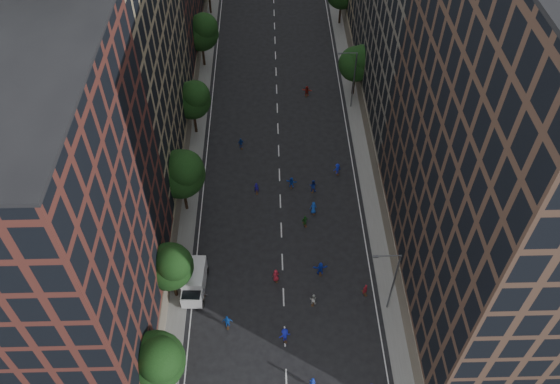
{
  "coord_description": "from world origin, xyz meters",
  "views": [
    {
      "loc": [
        -1.12,
        -17.19,
        49.26
      ],
      "look_at": [
        -0.05,
        26.66,
        2.0
      ],
      "focal_mm": 35.0,
      "sensor_mm": 36.0,
      "label": 1
    }
  ],
  "objects_px": {
    "streetlamp_far": "(353,77)",
    "cargo_van": "(194,281)",
    "streetlamp_near": "(392,279)",
    "skater_1": "(312,383)"
  },
  "relations": [
    {
      "from": "streetlamp_far",
      "to": "cargo_van",
      "type": "xyz_separation_m",
      "value": [
        -19.66,
        -30.24,
        -3.76
      ]
    },
    {
      "from": "streetlamp_near",
      "to": "cargo_van",
      "type": "distance_m",
      "value": 20.21
    },
    {
      "from": "streetlamp_far",
      "to": "skater_1",
      "type": "bearing_deg",
      "value": -101.01
    },
    {
      "from": "streetlamp_near",
      "to": "cargo_van",
      "type": "xyz_separation_m",
      "value": [
        -19.66,
        2.76,
        -3.76
      ]
    },
    {
      "from": "streetlamp_near",
      "to": "skater_1",
      "type": "relative_size",
      "value": 5.5
    },
    {
      "from": "streetlamp_far",
      "to": "skater_1",
      "type": "distance_m",
      "value": 42.15
    },
    {
      "from": "streetlamp_far",
      "to": "cargo_van",
      "type": "distance_m",
      "value": 36.26
    },
    {
      "from": "skater_1",
      "to": "cargo_van",
      "type": "bearing_deg",
      "value": -33.68
    },
    {
      "from": "streetlamp_far",
      "to": "cargo_van",
      "type": "bearing_deg",
      "value": -123.04
    },
    {
      "from": "streetlamp_near",
      "to": "streetlamp_far",
      "type": "height_order",
      "value": "same"
    }
  ]
}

